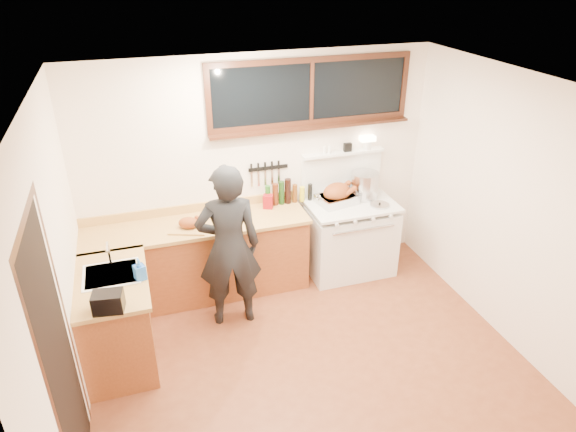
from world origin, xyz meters
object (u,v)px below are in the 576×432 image
object	(u,v)px
cutting_board	(189,225)
man	(229,247)
vintage_stove	(349,235)
roast_turkey	(337,195)

from	to	relation	value
cutting_board	man	bearing A→B (deg)	-55.02
vintage_stove	roast_turkey	distance (m)	0.56
vintage_stove	cutting_board	xyz separation A→B (m)	(-1.88, -0.07, 0.49)
vintage_stove	roast_turkey	xyz separation A→B (m)	(-0.16, 0.04, 0.53)
roast_turkey	man	bearing A→B (deg)	-157.69
man	cutting_board	world-z (taller)	man
man	vintage_stove	bearing A→B (deg)	18.81
vintage_stove	man	world-z (taller)	man
man	cutting_board	xyz separation A→B (m)	(-0.32, 0.46, 0.07)
vintage_stove	man	size ratio (longest dim) A/B	0.90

